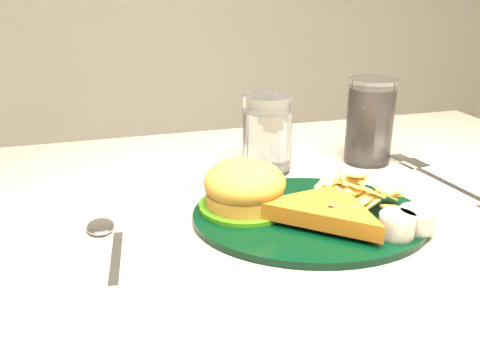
% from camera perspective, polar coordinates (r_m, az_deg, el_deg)
% --- Properties ---
extents(dinner_plate, '(0.36, 0.33, 0.07)m').
position_cam_1_polar(dinner_plate, '(0.68, 7.56, -1.69)').
color(dinner_plate, black).
rests_on(dinner_plate, table).
extents(water_glass, '(0.09, 0.09, 0.12)m').
position_cam_1_polar(water_glass, '(0.84, 2.92, 4.97)').
color(water_glass, white).
rests_on(water_glass, table).
extents(cola_glass, '(0.08, 0.08, 0.14)m').
position_cam_1_polar(cola_glass, '(0.90, 13.68, 6.11)').
color(cola_glass, black).
rests_on(cola_glass, table).
extents(fork_napkin, '(0.17, 0.21, 0.01)m').
position_cam_1_polar(fork_napkin, '(0.84, 21.05, -0.33)').
color(fork_napkin, white).
rests_on(fork_napkin, table).
extents(spoon, '(0.06, 0.17, 0.01)m').
position_cam_1_polar(spoon, '(0.61, -13.09, -7.86)').
color(spoon, white).
rests_on(spoon, table).
extents(wrapped_straw, '(0.21, 0.19, 0.01)m').
position_cam_1_polar(wrapped_straw, '(0.85, -1.45, 1.16)').
color(wrapped_straw, white).
rests_on(wrapped_straw, table).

